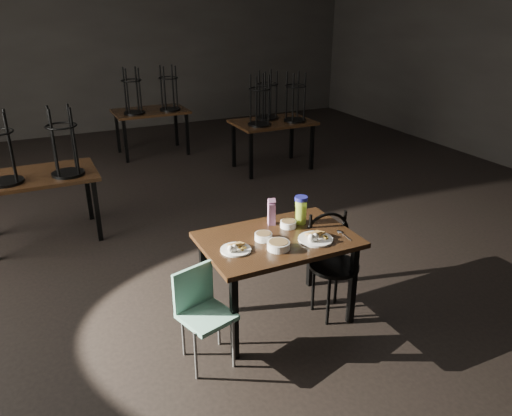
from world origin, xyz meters
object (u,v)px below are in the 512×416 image
juice_carton (272,212)px  school_chair (202,307)px  main_table (278,246)px  bentwood_chair (331,256)px  water_bottle (301,210)px

juice_carton → school_chair: juice_carton is taller
main_table → school_chair: size_ratio=1.64×
main_table → juice_carton: 0.31m
juice_carton → bentwood_chair: juice_carton is taller
bentwood_chair → water_bottle: bearing=132.8°
water_bottle → juice_carton: bearing=160.4°
juice_carton → school_chair: bearing=-150.1°
bentwood_chair → main_table: bearing=179.3°
juice_carton → bentwood_chair: 0.62m
main_table → water_bottle: water_bottle is taller
juice_carton → school_chair: size_ratio=0.32×
main_table → water_bottle: size_ratio=5.06×
water_bottle → main_table: bearing=-151.5°
juice_carton → water_bottle: water_bottle is taller
school_chair → main_table: bearing=-0.4°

